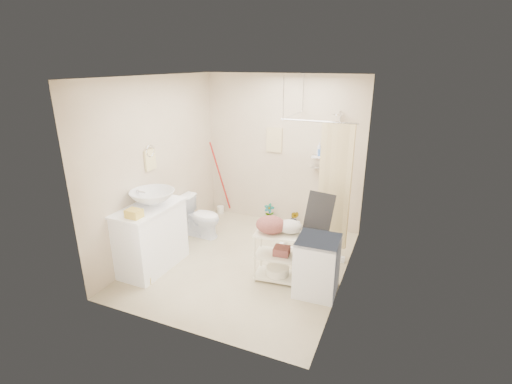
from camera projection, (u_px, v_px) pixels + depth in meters
floor at (245, 262)px, 5.43m from camera, size 3.20×3.20×0.00m
ceiling at (243, 76)px, 4.57m from camera, size 2.80×3.20×0.04m
wall_back at (283, 152)px, 6.39m from camera, size 2.80×0.04×2.60m
wall_front at (175, 222)px, 3.61m from camera, size 2.80×0.04×2.60m
wall_left at (159, 166)px, 5.52m from camera, size 0.04×3.20×2.60m
wall_right at (349, 190)px, 4.49m from camera, size 0.04×3.20×2.60m
vanity at (150, 237)px, 5.16m from camera, size 0.62×1.07×0.92m
sink at (153, 198)px, 5.01m from camera, size 0.72×0.72×0.21m
counter_basket at (134, 214)px, 4.63m from camera, size 0.20×0.16×0.11m
floor_basket at (146, 277)px, 4.92m from camera, size 0.31×0.27×0.14m
toilet at (201, 216)px, 6.15m from camera, size 0.69×0.41×0.69m
mop at (220, 178)px, 6.96m from camera, size 0.17×0.17×1.40m
potted_plant_a at (269, 214)px, 6.67m from camera, size 0.20×0.15×0.37m
potted_plant_b at (294, 219)px, 6.50m from camera, size 0.18×0.15×0.32m
hanging_towel at (274, 140)px, 6.36m from camera, size 0.28×0.03×0.42m
towel_ring at (150, 158)px, 5.28m from camera, size 0.04×0.22×0.34m
tp_holder at (166, 202)px, 5.74m from camera, size 0.08×0.12×0.14m
shower at (323, 180)px, 5.68m from camera, size 1.10×1.10×2.10m
shampoo_bottle_a at (319, 149)px, 6.05m from camera, size 0.11×0.11×0.21m
shampoo_bottle_b at (321, 151)px, 6.03m from camera, size 0.10×0.10×0.16m
washing_machine at (317, 266)px, 4.61m from camera, size 0.53×0.55×0.74m
laundry_rack at (278, 252)px, 4.88m from camera, size 0.63×0.41×0.82m
ironing_board at (314, 236)px, 4.85m from camera, size 0.36×0.17×1.22m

